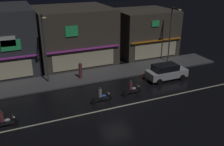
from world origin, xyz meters
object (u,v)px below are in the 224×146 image
object	(u,v)px
motorcycle_opposite_lane	(101,96)
streetlamp_mid	(172,30)
motorcycle_lead	(131,89)
traffic_cone	(144,75)
parked_car_near_kerb	(166,72)
streetlamp_west	(45,44)
pedestrian_on_sidewalk	(81,71)
motorcycle_following	(3,121)

from	to	relation	value
motorcycle_opposite_lane	streetlamp_mid	bearing A→B (deg)	32.80
motorcycle_lead	traffic_cone	bearing A→B (deg)	50.32
parked_car_near_kerb	motorcycle_opposite_lane	xyz separation A→B (m)	(-8.12, -2.09, -0.24)
streetlamp_west	motorcycle_lead	size ratio (longest dim) A/B	3.64
parked_car_near_kerb	motorcycle_opposite_lane	distance (m)	8.39
motorcycle_lead	pedestrian_on_sidewalk	bearing A→B (deg)	126.74
motorcycle_opposite_lane	traffic_cone	world-z (taller)	motorcycle_opposite_lane
motorcycle_opposite_lane	motorcycle_following	bearing A→B (deg)	-170.43
streetlamp_west	motorcycle_opposite_lane	size ratio (longest dim) A/B	3.64
streetlamp_west	motorcycle_opposite_lane	bearing A→B (deg)	-58.60
pedestrian_on_sidewalk	motorcycle_following	size ratio (longest dim) A/B	0.96
streetlamp_mid	motorcycle_following	size ratio (longest dim) A/B	3.51
motorcycle_lead	motorcycle_opposite_lane	world-z (taller)	same
streetlamp_west	traffic_cone	world-z (taller)	streetlamp_west
motorcycle_opposite_lane	traffic_cone	bearing A→B (deg)	32.63
streetlamp_west	parked_car_near_kerb	world-z (taller)	streetlamp_west
streetlamp_west	motorcycle_lead	bearing A→B (deg)	-39.55
streetlamp_mid	motorcycle_opposite_lane	distance (m)	13.54
motorcycle_lead	traffic_cone	xyz separation A→B (m)	(3.07, 3.10, -0.36)
streetlamp_west	pedestrian_on_sidewalk	size ratio (longest dim) A/B	3.81
parked_car_near_kerb	motorcycle_lead	bearing A→B (deg)	-160.19
pedestrian_on_sidewalk	traffic_cone	distance (m)	6.79
pedestrian_on_sidewalk	motorcycle_following	world-z (taller)	pedestrian_on_sidewalk
pedestrian_on_sidewalk	traffic_cone	size ratio (longest dim) A/B	3.30
motorcycle_lead	motorcycle_opposite_lane	bearing A→B (deg)	-169.60
streetlamp_mid	traffic_cone	world-z (taller)	streetlamp_mid
pedestrian_on_sidewalk	parked_car_near_kerb	size ratio (longest dim) A/B	0.42
parked_car_near_kerb	pedestrian_on_sidewalk	bearing A→B (deg)	156.95
motorcycle_lead	motorcycle_opposite_lane	distance (m)	3.12
motorcycle_lead	motorcycle_following	xyz separation A→B (m)	(-10.99, -1.08, 0.00)
streetlamp_west	motorcycle_opposite_lane	world-z (taller)	streetlamp_west
streetlamp_west	motorcycle_following	distance (m)	8.66
streetlamp_mid	motorcycle_opposite_lane	xyz separation A→B (m)	(-11.46, -6.33, -3.47)
traffic_cone	motorcycle_following	bearing A→B (deg)	-163.45
streetlamp_mid	motorcycle_following	world-z (taller)	streetlamp_mid
traffic_cone	streetlamp_west	bearing A→B (deg)	166.27
pedestrian_on_sidewalk	motorcycle_following	xyz separation A→B (m)	(-7.70, -6.41, -0.35)
streetlamp_mid	traffic_cone	distance (m)	7.14
motorcycle_following	traffic_cone	bearing A→B (deg)	22.26
streetlamp_west	pedestrian_on_sidewalk	bearing A→B (deg)	-2.37
motorcycle_following	motorcycle_opposite_lane	xyz separation A→B (m)	(7.88, 0.79, 0.00)
parked_car_near_kerb	motorcycle_following	distance (m)	16.26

